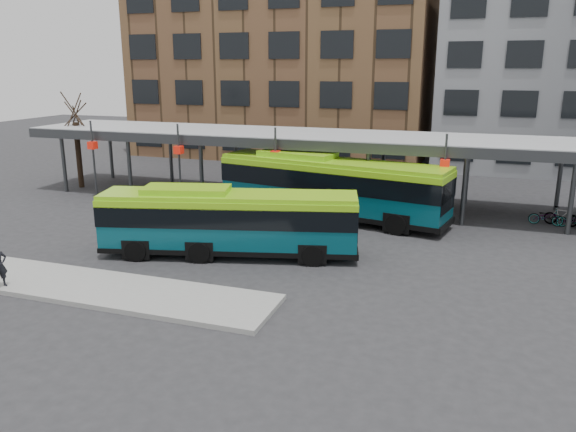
# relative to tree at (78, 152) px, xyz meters

# --- Properties ---
(ground) EXTENTS (120.00, 120.00, 0.00)m
(ground) POSITION_rel_tree_xyz_m (18.00, -12.00, -2.43)
(ground) COLOR #28282B
(ground) RESTS_ON ground
(boarding_island) EXTENTS (14.00, 3.00, 0.18)m
(boarding_island) POSITION_rel_tree_xyz_m (12.50, -15.00, -2.34)
(boarding_island) COLOR gray
(boarding_island) RESTS_ON ground
(canopy) EXTENTS (40.00, 6.53, 4.80)m
(canopy) POSITION_rel_tree_xyz_m (17.94, 0.87, 1.47)
(canopy) COLOR #999B9E
(canopy) RESTS_ON ground
(tree) EXTENTS (1.64, 1.64, 5.60)m
(tree) POSITION_rel_tree_xyz_m (0.00, 0.00, 0.00)
(tree) COLOR black
(tree) RESTS_ON ground
(building_brick) EXTENTS (26.00, 14.00, 22.00)m
(building_brick) POSITION_rel_tree_xyz_m (8.00, 20.00, 8.57)
(building_brick) COLOR brown
(building_brick) RESTS_ON ground
(bus_front) EXTENTS (11.23, 4.99, 3.03)m
(bus_front) POSITION_rel_tree_xyz_m (15.55, -9.75, -0.86)
(bus_front) COLOR #074451
(bus_front) RESTS_ON ground
(bus_rear) EXTENTS (12.90, 5.09, 3.48)m
(bus_rear) POSITION_rel_tree_xyz_m (18.12, -2.24, -0.62)
(bus_rear) COLOR #074451
(bus_rear) RESTS_ON ground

